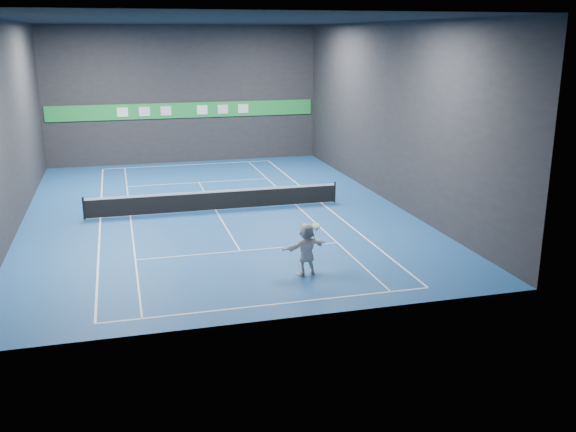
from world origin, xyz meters
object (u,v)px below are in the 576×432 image
object	(u,v)px
tennis_racket	(316,228)
player	(306,249)
tennis_ball	(297,209)
tennis_net	(215,200)

from	to	relation	value
tennis_racket	player	bearing A→B (deg)	-172.34
tennis_ball	tennis_net	distance (m)	9.74
tennis_net	tennis_ball	bearing A→B (deg)	-80.90
tennis_ball	tennis_net	world-z (taller)	tennis_ball
tennis_ball	tennis_racket	size ratio (longest dim) A/B	0.10
tennis_ball	tennis_net	xyz separation A→B (m)	(-1.51, 9.43, -1.91)
tennis_net	tennis_racket	bearing A→B (deg)	-77.15
tennis_ball	tennis_racket	world-z (taller)	tennis_ball
player	tennis_ball	xyz separation A→B (m)	(-0.31, 0.14, 1.48)
tennis_ball	tennis_racket	bearing A→B (deg)	-8.14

